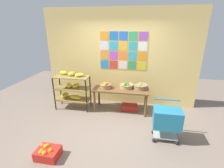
# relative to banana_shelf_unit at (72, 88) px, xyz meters

# --- Properties ---
(ground) EXTENTS (9.06, 9.06, 0.00)m
(ground) POSITION_rel_banana_shelf_unit_xyz_m (1.30, -0.92, -0.63)
(ground) COLOR #79685B
(back_wall_with_art) EXTENTS (4.49, 0.07, 2.80)m
(back_wall_with_art) POSITION_rel_banana_shelf_unit_xyz_m (1.30, 0.64, 0.78)
(back_wall_with_art) COLOR #EDCB73
(back_wall_with_art) RESTS_ON ground
(banana_shelf_unit) EXTENTS (0.99, 0.44, 1.09)m
(banana_shelf_unit) POSITION_rel_banana_shelf_unit_xyz_m (0.00, 0.00, 0.00)
(banana_shelf_unit) COLOR black
(banana_shelf_unit) RESTS_ON ground
(display_table) EXTENTS (1.52, 0.61, 0.67)m
(display_table) POSITION_rel_banana_shelf_unit_xyz_m (1.41, 0.09, -0.05)
(display_table) COLOR brown
(display_table) RESTS_ON ground
(fruit_basket_back_right) EXTENTS (0.38, 0.38, 0.17)m
(fruit_basket_back_right) POSITION_rel_banana_shelf_unit_xyz_m (1.55, 0.19, 0.10)
(fruit_basket_back_right) COLOR tan
(fruit_basket_back_right) RESTS_ON display_table
(fruit_basket_centre) EXTENTS (0.38, 0.38, 0.16)m
(fruit_basket_centre) POSITION_rel_banana_shelf_unit_xyz_m (1.94, 0.17, 0.11)
(fruit_basket_centre) COLOR #866B4B
(fruit_basket_centre) RESTS_ON display_table
(fruit_basket_back_left) EXTENTS (0.31, 0.31, 0.18)m
(fruit_basket_back_left) POSITION_rel_banana_shelf_unit_xyz_m (0.99, 0.06, 0.11)
(fruit_basket_back_left) COLOR #997048
(fruit_basket_back_left) RESTS_ON display_table
(produce_crate_under_table) EXTENTS (0.44, 0.29, 0.16)m
(produce_crate_under_table) POSITION_rel_banana_shelf_unit_xyz_m (1.66, 0.14, -0.55)
(produce_crate_under_table) COLOR #AF231A
(produce_crate_under_table) RESTS_ON ground
(orange_crate_foreground) EXTENTS (0.42, 0.34, 0.23)m
(orange_crate_foreground) POSITION_rel_banana_shelf_unit_xyz_m (0.32, -1.95, -0.53)
(orange_crate_foreground) COLOR red
(orange_crate_foreground) RESTS_ON ground
(shopping_cart) EXTENTS (0.57, 0.43, 0.85)m
(shopping_cart) POSITION_rel_banana_shelf_unit_xyz_m (2.52, -1.01, -0.15)
(shopping_cart) COLOR black
(shopping_cart) RESTS_ON ground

